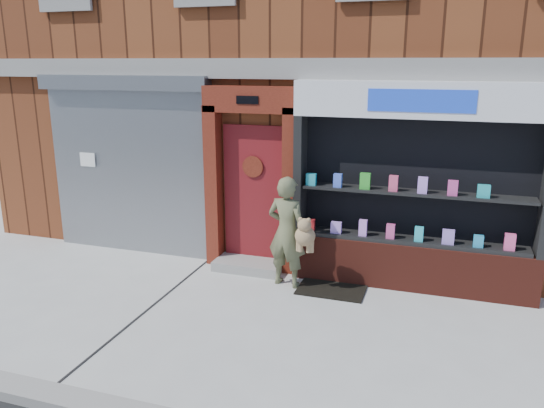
% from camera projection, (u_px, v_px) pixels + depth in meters
% --- Properties ---
extents(ground, '(80.00, 80.00, 0.00)m').
position_uv_depth(ground, '(257.00, 324.00, 6.78)').
color(ground, '#9E9E99').
rests_on(ground, ground).
extents(building, '(12.00, 8.16, 8.00)m').
position_uv_depth(building, '(351.00, 25.00, 11.24)').
color(building, '#5A2814').
rests_on(building, ground).
extents(shutter_bay, '(3.10, 0.30, 3.04)m').
position_uv_depth(shutter_bay, '(129.00, 155.00, 9.00)').
color(shutter_bay, gray).
rests_on(shutter_bay, ground).
extents(red_door_bay, '(1.52, 0.58, 2.90)m').
position_uv_depth(red_door_bay, '(252.00, 179.00, 8.33)').
color(red_door_bay, '#4E170D').
rests_on(red_door_bay, ground).
extents(pharmacy_bay, '(3.50, 0.41, 3.00)m').
position_uv_depth(pharmacy_bay, '(414.00, 198.00, 7.56)').
color(pharmacy_bay, '#5A1F15').
rests_on(pharmacy_bay, ground).
extents(woman, '(0.80, 0.58, 1.67)m').
position_uv_depth(woman, '(288.00, 232.00, 7.76)').
color(woman, '#5D603F').
rests_on(woman, ground).
extents(doormat, '(0.98, 0.69, 0.02)m').
position_uv_depth(doormat, '(332.00, 289.00, 7.81)').
color(doormat, black).
rests_on(doormat, ground).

